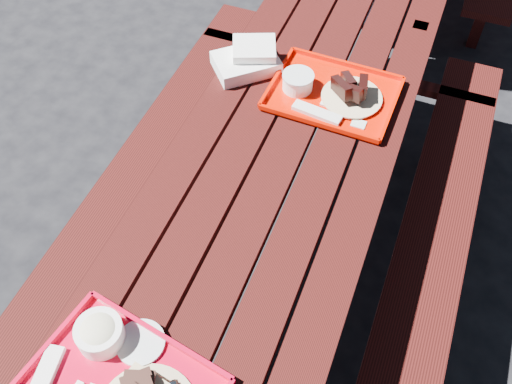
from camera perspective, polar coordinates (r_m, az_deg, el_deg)
ground at (r=2.50m, az=1.26°, el=-8.91°), size 60.00×60.00×0.00m
picnic_table_near at (r=2.03m, az=1.54°, el=-1.33°), size 1.41×2.40×0.75m
near_tray at (r=1.53m, az=-13.40°, el=-18.13°), size 0.53×0.45×0.15m
far_tray at (r=2.12m, az=7.46°, el=9.83°), size 0.46×0.37×0.08m
white_cloth at (r=2.22m, az=-0.77°, el=13.14°), size 0.29×0.28×0.10m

